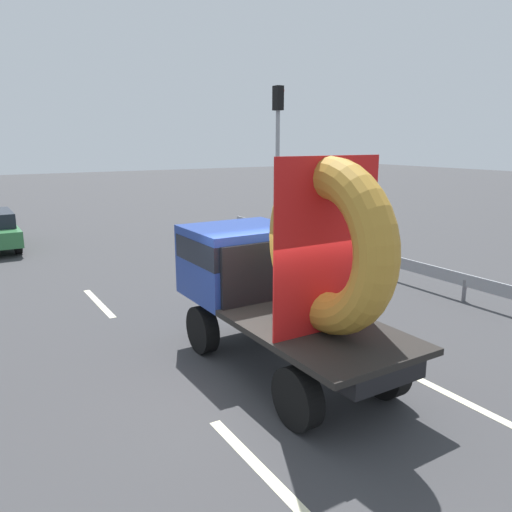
{
  "coord_description": "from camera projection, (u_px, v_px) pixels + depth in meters",
  "views": [
    {
      "loc": [
        -4.29,
        -6.47,
        3.98
      ],
      "look_at": [
        0.4,
        1.14,
        1.91
      ],
      "focal_mm": 35.05,
      "sensor_mm": 36.0,
      "label": 1
    }
  ],
  "objects": [
    {
      "name": "lane_dash_right_far",
      "position": [
        215.0,
        277.0,
        14.86
      ],
      "size": [
        0.16,
        2.54,
        0.01
      ],
      "primitive_type": "cube",
      "rotation": [
        0.0,
        0.0,
        1.57
      ],
      "color": "beige",
      "rests_on": "ground_plane"
    },
    {
      "name": "ground_plane",
      "position": [
        271.0,
        381.0,
        8.46
      ],
      "size": [
        120.0,
        120.0,
        0.0
      ],
      "primitive_type": "plane",
      "color": "#38383A"
    },
    {
      "name": "guardrail",
      "position": [
        335.0,
        246.0,
        16.7
      ],
      "size": [
        0.1,
        13.29,
        0.71
      ],
      "color": "gray",
      "rests_on": "ground_plane"
    },
    {
      "name": "lane_dash_left_far",
      "position": [
        99.0,
        303.0,
        12.53
      ],
      "size": [
        0.16,
        2.54,
        0.01
      ],
      "primitive_type": "cube",
      "rotation": [
        0.0,
        0.0,
        1.57
      ],
      "color": "beige",
      "rests_on": "ground_plane"
    },
    {
      "name": "lane_dash_right_near",
      "position": [
        458.0,
        398.0,
        7.89
      ],
      "size": [
        0.16,
        2.73,
        0.01
      ],
      "primitive_type": "cube",
      "rotation": [
        0.0,
        0.0,
        1.57
      ],
      "color": "beige",
      "rests_on": "ground_plane"
    },
    {
      "name": "lane_dash_left_near",
      "position": [
        270.0,
        478.0,
        6.02
      ],
      "size": [
        0.16,
        2.92,
        0.01
      ],
      "primitive_type": "cube",
      "rotation": [
        0.0,
        0.0,
        1.57
      ],
      "color": "beige",
      "rests_on": "ground_plane"
    },
    {
      "name": "flatbed_truck",
      "position": [
        276.0,
        271.0,
        8.65
      ],
      "size": [
        2.02,
        4.86,
        3.77
      ],
      "color": "black",
      "rests_on": "ground_plane"
    },
    {
      "name": "traffic_light",
      "position": [
        278.0,
        143.0,
        19.35
      ],
      "size": [
        0.42,
        0.36,
        6.0
      ],
      "color": "gray",
      "rests_on": "ground_plane"
    }
  ]
}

